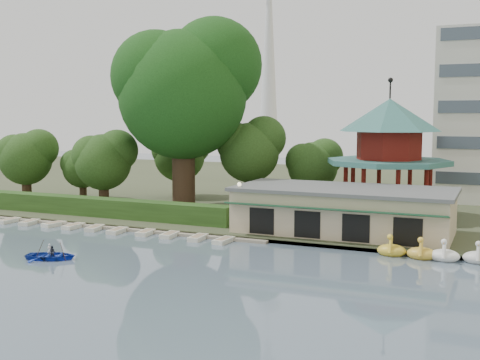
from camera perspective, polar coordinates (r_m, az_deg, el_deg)
The scene contains 13 objects.
ground_plane at distance 37.74m, azimuth -14.09°, elevation -10.20°, with size 220.00×220.00×0.00m, color slate.
shore at distance 84.21m, azimuth 8.04°, elevation -0.88°, with size 220.00×70.00×0.40m, color #424930.
embankment at distance 52.03m, azimuth -2.34°, elevation -5.30°, with size 220.00×0.60×0.30m, color gray.
dock at distance 58.13m, azimuth -13.11°, elevation -4.26°, with size 34.00×1.60×0.24m, color gray.
boathouse at distance 52.63m, azimuth 9.77°, elevation -2.80°, with size 18.60×9.39×3.90m.
pavilion at distance 61.48m, azimuth 13.92°, elevation 3.20°, with size 12.40×12.40×13.50m.
broadcast_tower at distance 181.90m, azimuth 2.77°, elevation 13.65°, with size 8.00×8.00×96.00m.
hedge at distance 62.32m, azimuth -13.54°, elevation -2.47°, with size 30.00×2.00×1.80m, color #2A4D1B.
lamp_post at distance 52.39m, azimuth -0.06°, elevation -1.67°, with size 0.36×0.36×4.28m.
big_tree at distance 64.81m, azimuth -5.21°, elevation 8.94°, with size 15.07×14.04×20.49m.
small_trees at distance 69.96m, azimuth -7.60°, elevation 2.29°, with size 39.49×16.37×9.99m.
moored_rowboats at distance 57.47m, azimuth -14.54°, elevation -4.36°, with size 29.71×2.73×0.36m.
rowboat_with_passengers at distance 46.37m, azimuth -17.49°, elevation -6.54°, with size 5.98×5.09×2.01m.
Camera 1 is at (22.33, -28.53, 10.57)m, focal length 45.00 mm.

